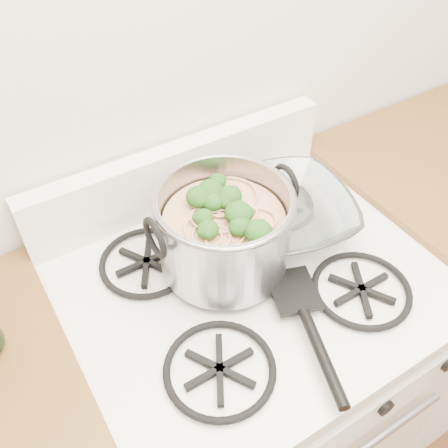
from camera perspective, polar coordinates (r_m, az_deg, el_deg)
gas_range at (r=1.45m, az=2.48°, el=-18.15°), size 0.76×0.66×0.92m
stock_pot at (r=1.00m, az=0.00°, el=-0.84°), size 0.31×0.28×0.19m
spatula at (r=1.01m, az=7.98°, el=-7.31°), size 0.37×0.39×0.02m
glass_bowl at (r=1.13m, az=6.64°, el=0.45°), size 0.15×0.15×0.03m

